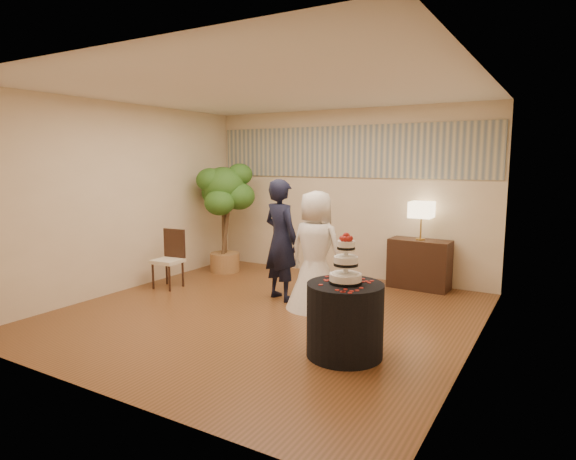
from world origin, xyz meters
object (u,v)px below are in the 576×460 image
Objects in this scene: bride at (316,250)px; side_chair at (167,259)px; table_lamp at (421,221)px; ficus_tree at (224,217)px; wedding_cake at (346,258)px; cake_table at (345,320)px; groom at (281,240)px; console at (419,264)px.

bride is 2.47m from side_chair.
ficus_tree is at bearing -169.57° from table_lamp.
wedding_cake is 3.61m from side_chair.
bride reaches higher than table_lamp.
side_chair is at bearing 163.27° from wedding_cake.
cake_table is 1.33× the size of table_lamp.
side_chair reaches higher than cake_table.
bride is at bearing 127.66° from cake_table.
wedding_cake is (0.00, 0.00, 0.63)m from cake_table.
groom is at bearing -134.37° from table_lamp.
ficus_tree reaches higher than console.
cake_table is 2.96m from console.
bride reaches higher than cake_table.
groom is 1.87× the size of console.
table_lamp is (-0.06, 2.96, 0.05)m from wedding_cake.
groom is 1.90× the size of side_chair.
console is (-0.06, 2.96, 0.01)m from cake_table.
console is at bearing -115.60° from bride.
cake_table is (0.98, -1.27, -0.41)m from bride.
console is 3.39m from ficus_tree.
bride is 3.06× the size of wedding_cake.
groom is 2.24m from console.
groom reaches higher than cake_table.
cake_table is at bearing 0.00° from wedding_cake.
ficus_tree is (-3.28, -0.60, -0.08)m from table_lamp.
ficus_tree is (-1.75, 0.96, 0.12)m from groom.
bride is at bearing 127.66° from wedding_cake.
ficus_tree reaches higher than table_lamp.
groom is 1.08× the size of bride.
bride is 1.72× the size of console.
side_chair is (-3.36, -1.93, 0.07)m from console.
bride is 1.75× the size of side_chair.
ficus_tree is at bearing 144.81° from cake_table.
table_lamp is (-0.06, 2.96, 0.68)m from cake_table.
side_chair is at bearing 8.79° from bride.
wedding_cake is 0.89× the size of table_lamp.
ficus_tree is (-3.34, 2.35, -0.03)m from wedding_cake.
table_lamp is (1.53, 1.57, 0.20)m from groom.
bride is at bearing -118.69° from table_lamp.
table_lamp is at bearing 10.43° from ficus_tree.
console is (-0.06, 2.96, -0.62)m from wedding_cake.
wedding_cake reaches higher than cake_table.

